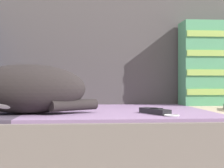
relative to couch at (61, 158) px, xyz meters
The scene contains 4 objects.
couch is the anchor object (origin of this frame).
sofa_backrest 0.58m from the couch, 90.00° to the left, with size 2.09×0.14×0.55m.
sleeping_cat 0.36m from the couch, 122.06° to the right, with size 0.46×0.23×0.17m.
game_remote_far 0.45m from the couch, 34.87° to the right, with size 0.11×0.19×0.02m.
Camera 1 is at (0.09, -1.23, 0.49)m, focal length 55.00 mm.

